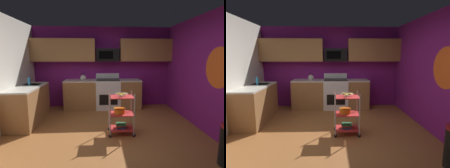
% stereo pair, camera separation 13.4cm
% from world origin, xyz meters
% --- Properties ---
extents(floor, '(4.40, 4.80, 0.04)m').
position_xyz_m(floor, '(0.00, 0.00, -0.02)').
color(floor, '#995B2D').
rests_on(floor, ground).
extents(wall_back, '(4.52, 0.06, 2.60)m').
position_xyz_m(wall_back, '(0.00, 2.43, 1.30)').
color(wall_back, '#751970').
rests_on(wall_back, ground).
extents(wall_right, '(0.06, 4.80, 2.60)m').
position_xyz_m(wall_right, '(2.23, 0.00, 1.30)').
color(wall_right, '#751970').
rests_on(wall_right, ground).
extents(wall_flower_decal, '(0.00, 0.81, 0.81)m').
position_xyz_m(wall_flower_decal, '(2.20, -0.20, 1.45)').
color(wall_flower_decal, '#E5591E').
extents(counter_run, '(3.40, 2.20, 0.92)m').
position_xyz_m(counter_run, '(-0.77, 1.66, 0.46)').
color(counter_run, '#9E6B3D').
rests_on(counter_run, ground).
extents(oven_range, '(0.76, 0.65, 1.10)m').
position_xyz_m(oven_range, '(0.16, 2.10, 0.48)').
color(oven_range, white).
rests_on(oven_range, ground).
extents(upper_cabinets, '(4.40, 0.33, 0.70)m').
position_xyz_m(upper_cabinets, '(-0.04, 2.23, 1.85)').
color(upper_cabinets, '#9E6B3D').
extents(microwave, '(0.70, 0.39, 0.40)m').
position_xyz_m(microwave, '(0.16, 2.21, 1.70)').
color(microwave, black).
extents(rolling_cart, '(0.57, 0.40, 0.91)m').
position_xyz_m(rolling_cart, '(0.36, 0.15, 0.45)').
color(rolling_cart, silver).
rests_on(rolling_cart, ground).
extents(fruit_bowl, '(0.27, 0.27, 0.07)m').
position_xyz_m(fruit_bowl, '(0.36, 0.15, 0.88)').
color(fruit_bowl, silver).
rests_on(fruit_bowl, rolling_cart).
extents(mixing_bowl_large, '(0.25, 0.25, 0.11)m').
position_xyz_m(mixing_bowl_large, '(0.32, 0.15, 0.52)').
color(mixing_bowl_large, orange).
rests_on(mixing_bowl_large, rolling_cart).
extents(book_stack, '(0.23, 0.19, 0.10)m').
position_xyz_m(book_stack, '(0.36, 0.15, 0.18)').
color(book_stack, '#1E4C8C').
rests_on(book_stack, rolling_cart).
extents(kettle, '(0.21, 0.18, 0.26)m').
position_xyz_m(kettle, '(-0.62, 2.10, 1.00)').
color(kettle, beige).
rests_on(kettle, counter_run).
extents(dish_soap_bottle, '(0.06, 0.06, 0.20)m').
position_xyz_m(dish_soap_bottle, '(-1.94, 1.23, 1.02)').
color(dish_soap_bottle, '#2D8CBF').
rests_on(dish_soap_bottle, counter_run).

